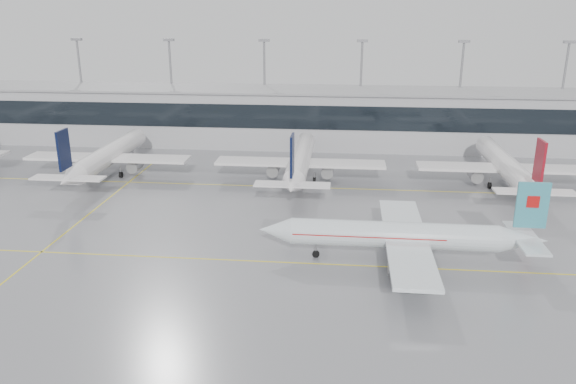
# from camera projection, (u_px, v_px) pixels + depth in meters

# --- Properties ---
(ground) EXTENTS (320.00, 320.00, 0.00)m
(ground) POSITION_uv_depth(u_px,v_px,m) (278.00, 262.00, 67.71)
(ground) COLOR gray
(ground) RESTS_ON ground
(taxi_line_main) EXTENTS (120.00, 0.25, 0.01)m
(taxi_line_main) POSITION_uv_depth(u_px,v_px,m) (278.00, 262.00, 67.71)
(taxi_line_main) COLOR yellow
(taxi_line_main) RESTS_ON ground
(taxi_line_north) EXTENTS (120.00, 0.25, 0.01)m
(taxi_line_north) POSITION_uv_depth(u_px,v_px,m) (298.00, 187.00, 96.07)
(taxi_line_north) COLOR yellow
(taxi_line_north) RESTS_ON ground
(taxi_line_cross) EXTENTS (0.25, 60.00, 0.01)m
(taxi_line_cross) POSITION_uv_depth(u_px,v_px,m) (93.00, 211.00, 84.71)
(taxi_line_cross) COLOR yellow
(taxi_line_cross) RESTS_ON ground
(terminal) EXTENTS (180.00, 15.00, 12.00)m
(terminal) POSITION_uv_depth(u_px,v_px,m) (310.00, 118.00, 124.46)
(terminal) COLOR #A3A3A7
(terminal) RESTS_ON ground
(terminal_glass) EXTENTS (180.00, 0.20, 5.00)m
(terminal_glass) POSITION_uv_depth(u_px,v_px,m) (308.00, 117.00, 116.85)
(terminal_glass) COLOR black
(terminal_glass) RESTS_ON ground
(terminal_roof) EXTENTS (182.00, 16.00, 0.40)m
(terminal_roof) POSITION_uv_depth(u_px,v_px,m) (311.00, 90.00, 122.53)
(terminal_roof) COLOR gray
(terminal_roof) RESTS_ON ground
(light_masts) EXTENTS (156.40, 1.00, 22.60)m
(light_masts) POSITION_uv_depth(u_px,v_px,m) (312.00, 81.00, 127.84)
(light_masts) COLOR gray
(light_masts) RESTS_ON ground
(air_canada_jet) EXTENTS (34.07, 26.52, 10.47)m
(air_canada_jet) POSITION_uv_depth(u_px,v_px,m) (404.00, 236.00, 66.92)
(air_canada_jet) COLOR silver
(air_canada_jet) RESTS_ON ground
(parked_jet_b) EXTENTS (29.64, 36.96, 11.72)m
(parked_jet_b) POSITION_uv_depth(u_px,v_px,m) (108.00, 156.00, 101.70)
(parked_jet_b) COLOR white
(parked_jet_b) RESTS_ON ground
(parked_jet_c) EXTENTS (29.64, 36.96, 11.72)m
(parked_jet_c) POSITION_uv_depth(u_px,v_px,m) (300.00, 161.00, 98.41)
(parked_jet_c) COLOR white
(parked_jet_c) RESTS_ON ground
(parked_jet_d) EXTENTS (29.64, 36.96, 11.72)m
(parked_jet_d) POSITION_uv_depth(u_px,v_px,m) (506.00, 166.00, 95.11)
(parked_jet_d) COLOR white
(parked_jet_d) RESTS_ON ground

